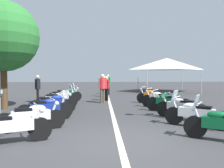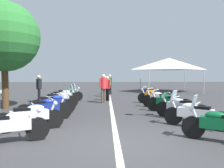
% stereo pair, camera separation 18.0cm
% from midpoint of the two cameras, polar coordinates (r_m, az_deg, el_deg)
% --- Properties ---
extents(ground_plane, '(80.00, 80.00, 0.00)m').
position_cam_midpoint_polar(ground_plane, '(6.06, 1.10, -14.40)').
color(ground_plane, '#38383A').
extents(lane_centre_stripe, '(20.41, 0.16, 0.01)m').
position_cam_midpoint_polar(lane_centre_stripe, '(10.96, -0.59, -6.62)').
color(lane_centre_stripe, beige).
rests_on(lane_centre_stripe, ground_plane).
extents(motorcycle_left_row_0, '(1.03, 1.88, 0.99)m').
position_cam_midpoint_polar(motorcycle_left_row_0, '(6.35, -24.56, -9.69)').
color(motorcycle_left_row_0, black).
rests_on(motorcycle_left_row_0, ground_plane).
extents(motorcycle_left_row_1, '(1.06, 1.97, 0.99)m').
position_cam_midpoint_polar(motorcycle_left_row_1, '(7.53, -20.15, -7.66)').
color(motorcycle_left_row_1, black).
rests_on(motorcycle_left_row_1, ground_plane).
extents(motorcycle_left_row_2, '(1.06, 1.95, 1.01)m').
position_cam_midpoint_polar(motorcycle_left_row_2, '(8.94, -16.89, -5.89)').
color(motorcycle_left_row_2, black).
rests_on(motorcycle_left_row_2, ground_plane).
extents(motorcycle_left_row_3, '(0.91, 1.99, 0.99)m').
position_cam_midpoint_polar(motorcycle_left_row_3, '(10.38, -15.13, -4.72)').
color(motorcycle_left_row_3, black).
rests_on(motorcycle_left_row_3, ground_plane).
extents(motorcycle_left_row_4, '(1.03, 2.00, 1.20)m').
position_cam_midpoint_polar(motorcycle_left_row_4, '(11.84, -13.94, -3.74)').
color(motorcycle_left_row_4, black).
rests_on(motorcycle_left_row_4, ground_plane).
extents(motorcycle_left_row_5, '(1.08, 1.87, 1.20)m').
position_cam_midpoint_polar(motorcycle_left_row_5, '(13.32, -12.76, -3.01)').
color(motorcycle_left_row_5, black).
rests_on(motorcycle_left_row_5, ground_plane).
extents(motorcycle_left_row_6, '(1.04, 2.01, 0.98)m').
position_cam_midpoint_polar(motorcycle_left_row_6, '(14.63, -11.95, -2.56)').
color(motorcycle_left_row_6, black).
rests_on(motorcycle_left_row_6, ground_plane).
extents(motorcycle_right_row_0, '(1.26, 1.83, 1.20)m').
position_cam_midpoint_polar(motorcycle_right_row_0, '(6.61, 25.55, -9.11)').
color(motorcycle_right_row_0, black).
rests_on(motorcycle_right_row_0, ground_plane).
extents(motorcycle_right_row_1, '(1.41, 1.76, 1.20)m').
position_cam_midpoint_polar(motorcycle_right_row_1, '(7.98, 19.56, -6.98)').
color(motorcycle_right_row_1, black).
rests_on(motorcycle_right_row_1, ground_plane).
extents(motorcycle_right_row_2, '(1.53, 1.69, 1.00)m').
position_cam_midpoint_polar(motorcycle_right_row_2, '(9.29, 16.49, -5.60)').
color(motorcycle_right_row_2, black).
rests_on(motorcycle_right_row_2, ground_plane).
extents(motorcycle_right_row_3, '(1.39, 1.82, 1.01)m').
position_cam_midpoint_polar(motorcycle_right_row_3, '(10.67, 13.47, -4.44)').
color(motorcycle_right_row_3, black).
rests_on(motorcycle_right_row_3, ground_plane).
extents(motorcycle_right_row_4, '(1.34, 1.72, 1.00)m').
position_cam_midpoint_polar(motorcycle_right_row_4, '(11.87, 11.46, -3.72)').
color(motorcycle_right_row_4, black).
rests_on(motorcycle_right_row_4, ground_plane).
extents(motorcycle_right_row_5, '(1.14, 1.79, 0.98)m').
position_cam_midpoint_polar(motorcycle_right_row_5, '(13.47, 9.79, -2.99)').
color(motorcycle_right_row_5, black).
rests_on(motorcycle_right_row_5, ground_plane).
extents(parking_meter, '(0.20, 0.15, 1.29)m').
position_cam_midpoint_polar(parking_meter, '(8.04, -26.91, -3.90)').
color(parking_meter, slate).
rests_on(parking_meter, ground_plane).
extents(bystander_0, '(0.36, 0.44, 1.72)m').
position_cam_midpoint_polar(bystander_0, '(13.50, -2.78, -0.53)').
color(bystander_0, brown).
rests_on(bystander_0, ground_plane).
extents(bystander_1, '(0.51, 0.32, 1.55)m').
position_cam_midpoint_polar(bystander_1, '(17.04, -2.31, -0.22)').
color(bystander_1, '#1E2338').
rests_on(bystander_1, ground_plane).
extents(bystander_2, '(0.43, 0.37, 1.58)m').
position_cam_midpoint_polar(bystander_2, '(14.62, -1.79, -0.65)').
color(bystander_2, black).
rests_on(bystander_2, ground_plane).
extents(bystander_3, '(0.52, 0.32, 1.66)m').
position_cam_midpoint_polar(bystander_3, '(14.35, -18.51, -0.64)').
color(bystander_3, black).
rests_on(bystander_3, ground_plane).
extents(bystander_4, '(0.36, 0.44, 1.66)m').
position_cam_midpoint_polar(bystander_4, '(18.83, -1.32, 0.27)').
color(bystander_4, black).
rests_on(bystander_4, ground_plane).
extents(roadside_tree_1, '(3.48, 3.48, 5.34)m').
position_cam_midpoint_polar(roadside_tree_1, '(12.60, -26.10, 10.68)').
color(roadside_tree_1, brown).
rests_on(roadside_tree_1, ground_plane).
extents(event_tent, '(5.17, 5.17, 3.20)m').
position_cam_midpoint_polar(event_tent, '(22.02, 13.34, 4.93)').
color(event_tent, beige).
rests_on(event_tent, ground_plane).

